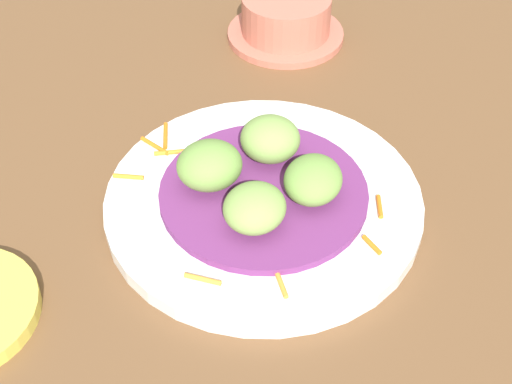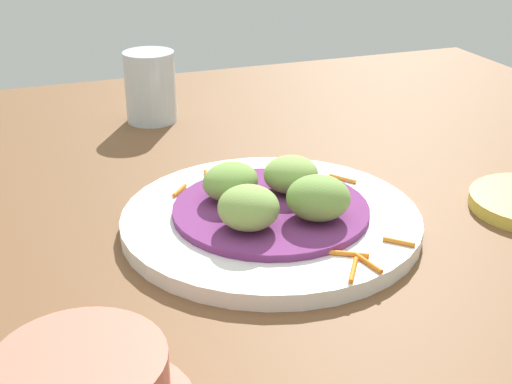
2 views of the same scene
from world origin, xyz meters
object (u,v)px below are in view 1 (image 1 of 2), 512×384
object	(u,v)px
guac_scoop_right	(252,209)
guac_scoop_back	(313,180)
guac_scoop_left	(270,139)
terracotta_bowl	(286,19)
guac_scoop_center	(211,165)
main_plate	(261,200)

from	to	relation	value
guac_scoop_right	guac_scoop_back	distance (cm)	6.13
guac_scoop_left	guac_scoop_right	world-z (taller)	guac_scoop_left
guac_scoop_left	terracotta_bowl	world-z (taller)	guac_scoop_left
guac_scoop_center	guac_scoop_right	xyz separation A→B (cm)	(6.11, -0.41, -0.25)
guac_scoop_center	guac_scoop_right	bearing A→B (deg)	-3.84
guac_scoop_center	guac_scoop_back	bearing A→B (deg)	41.16
guac_scoop_center	guac_scoop_left	bearing A→B (deg)	86.16
terracotta_bowl	guac_scoop_left	bearing A→B (deg)	-43.65
guac_scoop_right	guac_scoop_back	size ratio (longest dim) A/B	0.95
main_plate	guac_scoop_left	distance (cm)	5.44
guac_scoop_center	guac_scoop_back	world-z (taller)	guac_scoop_center
guac_scoop_center	guac_scoop_right	world-z (taller)	guac_scoop_center
guac_scoop_right	guac_scoop_back	bearing A→B (deg)	86.16
guac_scoop_left	guac_scoop_center	distance (cm)	6.13
guac_scoop_back	guac_scoop_center	bearing A→B (deg)	-138.84
main_plate	guac_scoop_back	distance (cm)	5.32
terracotta_bowl	guac_scoop_back	bearing A→B (deg)	-35.67
main_plate	guac_scoop_center	xyz separation A→B (cm)	(-3.26, -2.85, 3.36)
main_plate	guac_scoop_left	world-z (taller)	guac_scoop_left
guac_scoop_left	guac_scoop_back	bearing A→B (deg)	-3.84
guac_scoop_left	guac_scoop_center	world-z (taller)	guac_scoop_center
main_plate	guac_scoop_left	bearing A→B (deg)	131.16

